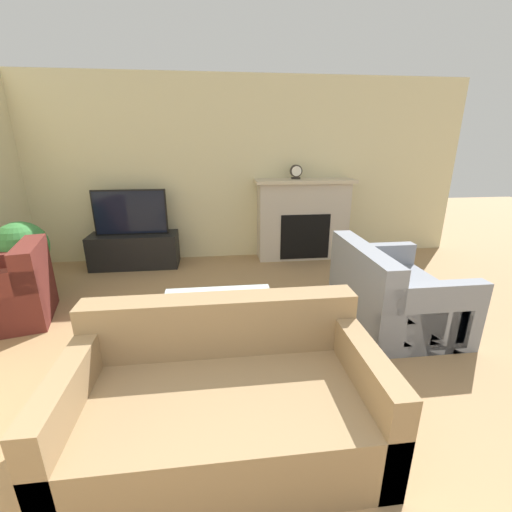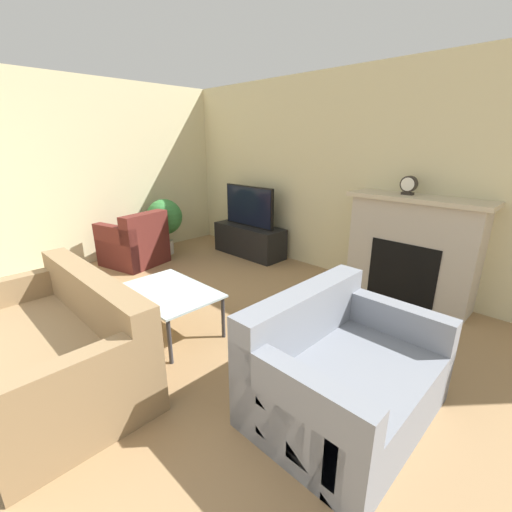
{
  "view_description": "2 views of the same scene",
  "coord_description": "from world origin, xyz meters",
  "px_view_note": "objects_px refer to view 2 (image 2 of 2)",
  "views": [
    {
      "loc": [
        0.14,
        -0.41,
        1.79
      ],
      "look_at": [
        0.53,
        2.81,
        0.69
      ],
      "focal_mm": 24.0,
      "sensor_mm": 36.0,
      "label": 1
    },
    {
      "loc": [
        2.87,
        0.77,
        1.81
      ],
      "look_at": [
        0.58,
        3.09,
        0.72
      ],
      "focal_mm": 24.0,
      "sensor_mm": 36.0,
      "label": 2
    }
  ],
  "objects_px": {
    "coffee_table": "(169,294)",
    "mantel_clock": "(409,185)",
    "tv": "(249,206)",
    "potted_plant": "(165,219)",
    "couch_sectional": "(55,349)",
    "couch_loveseat": "(340,374)",
    "armchair_by_window": "(135,245)"
  },
  "relations": [
    {
      "from": "coffee_table",
      "to": "couch_loveseat",
      "type": "bearing_deg",
      "value": 8.18
    },
    {
      "from": "mantel_clock",
      "to": "couch_loveseat",
      "type": "bearing_deg",
      "value": -76.11
    },
    {
      "from": "couch_sectional",
      "to": "armchair_by_window",
      "type": "bearing_deg",
      "value": 140.72
    },
    {
      "from": "coffee_table",
      "to": "mantel_clock",
      "type": "relative_size",
      "value": 4.74
    },
    {
      "from": "couch_sectional",
      "to": "mantel_clock",
      "type": "distance_m",
      "value": 3.79
    },
    {
      "from": "couch_sectional",
      "to": "coffee_table",
      "type": "bearing_deg",
      "value": 90.75
    },
    {
      "from": "armchair_by_window",
      "to": "couch_sectional",
      "type": "bearing_deg",
      "value": 36.93
    },
    {
      "from": "couch_loveseat",
      "to": "armchair_by_window",
      "type": "xyz_separation_m",
      "value": [
        -3.88,
        0.46,
        0.01
      ]
    },
    {
      "from": "tv",
      "to": "mantel_clock",
      "type": "distance_m",
      "value": 2.49
    },
    {
      "from": "couch_loveseat",
      "to": "potted_plant",
      "type": "relative_size",
      "value": 1.39
    },
    {
      "from": "armchair_by_window",
      "to": "mantel_clock",
      "type": "xyz_separation_m",
      "value": [
        3.35,
        1.68,
        1.05
      ]
    },
    {
      "from": "couch_sectional",
      "to": "armchair_by_window",
      "type": "height_order",
      "value": "same"
    },
    {
      "from": "tv",
      "to": "coffee_table",
      "type": "bearing_deg",
      "value": -62.09
    },
    {
      "from": "couch_sectional",
      "to": "couch_loveseat",
      "type": "bearing_deg",
      "value": 36.45
    },
    {
      "from": "coffee_table",
      "to": "mantel_clock",
      "type": "distance_m",
      "value": 2.85
    },
    {
      "from": "couch_sectional",
      "to": "coffee_table",
      "type": "relative_size",
      "value": 1.82
    },
    {
      "from": "coffee_table",
      "to": "mantel_clock",
      "type": "height_order",
      "value": "mantel_clock"
    },
    {
      "from": "tv",
      "to": "couch_sectional",
      "type": "distance_m",
      "value": 3.56
    },
    {
      "from": "couch_sectional",
      "to": "coffee_table",
      "type": "distance_m",
      "value": 1.04
    },
    {
      "from": "couch_loveseat",
      "to": "armchair_by_window",
      "type": "bearing_deg",
      "value": 83.23
    },
    {
      "from": "armchair_by_window",
      "to": "couch_loveseat",
      "type": "bearing_deg",
      "value": 69.45
    },
    {
      "from": "tv",
      "to": "coffee_table",
      "type": "relative_size",
      "value": 1.03
    },
    {
      "from": "potted_plant",
      "to": "coffee_table",
      "type": "bearing_deg",
      "value": -30.63
    },
    {
      "from": "coffee_table",
      "to": "potted_plant",
      "type": "relative_size",
      "value": 1.07
    },
    {
      "from": "tv",
      "to": "mantel_clock",
      "type": "bearing_deg",
      "value": 2.87
    },
    {
      "from": "tv",
      "to": "potted_plant",
      "type": "xyz_separation_m",
      "value": [
        -1.03,
        -0.95,
        -0.21
      ]
    },
    {
      "from": "couch_sectional",
      "to": "potted_plant",
      "type": "bearing_deg",
      "value": 133.61
    },
    {
      "from": "tv",
      "to": "couch_sectional",
      "type": "relative_size",
      "value": 0.57
    },
    {
      "from": "potted_plant",
      "to": "couch_sectional",
      "type": "bearing_deg",
      "value": -46.39
    },
    {
      "from": "couch_sectional",
      "to": "couch_loveseat",
      "type": "height_order",
      "value": "same"
    },
    {
      "from": "potted_plant",
      "to": "mantel_clock",
      "type": "bearing_deg",
      "value": 17.19
    },
    {
      "from": "tv",
      "to": "armchair_by_window",
      "type": "bearing_deg",
      "value": -120.66
    }
  ]
}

